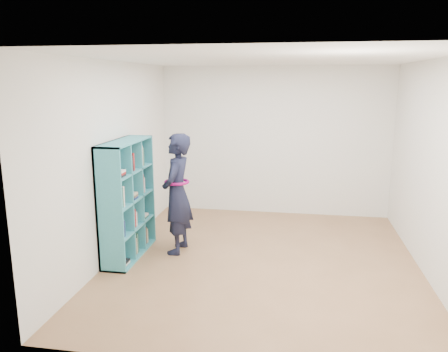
# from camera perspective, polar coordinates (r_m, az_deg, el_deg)

# --- Properties ---
(floor) EXTENTS (4.50, 4.50, 0.00)m
(floor) POSITION_cam_1_polar(r_m,az_deg,el_deg) (5.92, 5.06, -11.04)
(floor) COLOR brown
(floor) RESTS_ON ground
(ceiling) EXTENTS (4.50, 4.50, 0.00)m
(ceiling) POSITION_cam_1_polar(r_m,az_deg,el_deg) (5.44, 5.59, 14.99)
(ceiling) COLOR white
(ceiling) RESTS_ON wall_back
(wall_left) EXTENTS (0.02, 4.50, 2.60)m
(wall_left) POSITION_cam_1_polar(r_m,az_deg,el_deg) (6.02, -14.05, 1.98)
(wall_left) COLOR white
(wall_left) RESTS_ON floor
(wall_right) EXTENTS (0.02, 4.50, 2.60)m
(wall_right) POSITION_cam_1_polar(r_m,az_deg,el_deg) (5.75, 25.61, 0.66)
(wall_right) COLOR white
(wall_right) RESTS_ON floor
(wall_back) EXTENTS (4.00, 0.02, 2.60)m
(wall_back) POSITION_cam_1_polar(r_m,az_deg,el_deg) (7.75, 6.60, 4.52)
(wall_back) COLOR white
(wall_back) RESTS_ON floor
(wall_front) EXTENTS (4.00, 0.02, 2.60)m
(wall_front) POSITION_cam_1_polar(r_m,az_deg,el_deg) (3.36, 2.35, -5.74)
(wall_front) COLOR white
(wall_front) RESTS_ON floor
(bookshelf) EXTENTS (0.35, 1.19, 1.58)m
(bookshelf) POSITION_cam_1_polar(r_m,az_deg,el_deg) (5.99, -12.75, -3.17)
(bookshelf) COLOR teal
(bookshelf) RESTS_ON floor
(person) EXTENTS (0.42, 0.62, 1.66)m
(person) POSITION_cam_1_polar(r_m,az_deg,el_deg) (6.00, -6.15, -2.32)
(person) COLOR black
(person) RESTS_ON floor
(smartphone) EXTENTS (0.02, 0.09, 0.13)m
(smartphone) POSITION_cam_1_polar(r_m,az_deg,el_deg) (6.09, -7.28, -1.08)
(smartphone) COLOR silver
(smartphone) RESTS_ON person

